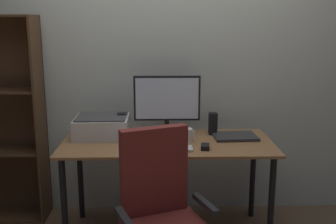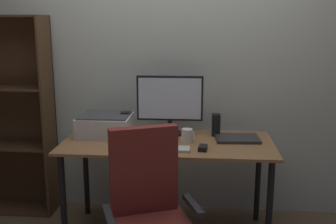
{
  "view_description": "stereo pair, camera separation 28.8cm",
  "coord_description": "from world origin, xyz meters",
  "px_view_note": "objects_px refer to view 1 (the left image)",
  "views": [
    {
      "loc": [
        -0.05,
        -2.82,
        1.6
      ],
      "look_at": [
        0.0,
        -0.01,
        0.96
      ],
      "focal_mm": 43.06,
      "sensor_mm": 36.0,
      "label": 1
    },
    {
      "loc": [
        0.24,
        -2.81,
        1.6
      ],
      "look_at": [
        0.0,
        -0.01,
        0.96
      ],
      "focal_mm": 43.06,
      "sensor_mm": 36.0,
      "label": 2
    }
  ],
  "objects_px": {
    "speaker_right": "(213,124)",
    "monitor": "(167,102)",
    "speaker_left": "(122,124)",
    "coffee_mug": "(187,135)",
    "laptop": "(235,136)",
    "keyboard": "(171,149)",
    "mouse": "(205,147)",
    "desk": "(167,153)",
    "printer": "(102,126)"
  },
  "relations": [
    {
      "from": "monitor",
      "to": "speaker_left",
      "type": "relative_size",
      "value": 2.99
    },
    {
      "from": "keyboard",
      "to": "speaker_left",
      "type": "distance_m",
      "value": 0.55
    },
    {
      "from": "speaker_right",
      "to": "coffee_mug",
      "type": "bearing_deg",
      "value": -136.51
    },
    {
      "from": "speaker_left",
      "to": "keyboard",
      "type": "bearing_deg",
      "value": -46.53
    },
    {
      "from": "monitor",
      "to": "coffee_mug",
      "type": "distance_m",
      "value": 0.33
    },
    {
      "from": "desk",
      "to": "keyboard",
      "type": "distance_m",
      "value": 0.22
    },
    {
      "from": "keyboard",
      "to": "printer",
      "type": "relative_size",
      "value": 0.72
    },
    {
      "from": "speaker_left",
      "to": "laptop",
      "type": "bearing_deg",
      "value": -6.99
    },
    {
      "from": "speaker_left",
      "to": "printer",
      "type": "xyz_separation_m",
      "value": [
        -0.15,
        -0.05,
        -0.0
      ]
    },
    {
      "from": "desk",
      "to": "printer",
      "type": "xyz_separation_m",
      "value": [
        -0.49,
        0.14,
        0.17
      ]
    },
    {
      "from": "monitor",
      "to": "mouse",
      "type": "height_order",
      "value": "monitor"
    },
    {
      "from": "keyboard",
      "to": "speaker_left",
      "type": "height_order",
      "value": "speaker_left"
    },
    {
      "from": "monitor",
      "to": "mouse",
      "type": "xyz_separation_m",
      "value": [
        0.25,
        -0.38,
        -0.24
      ]
    },
    {
      "from": "monitor",
      "to": "mouse",
      "type": "bearing_deg",
      "value": -56.43
    },
    {
      "from": "speaker_left",
      "to": "speaker_right",
      "type": "relative_size",
      "value": 1.0
    },
    {
      "from": "monitor",
      "to": "coffee_mug",
      "type": "relative_size",
      "value": 5.06
    },
    {
      "from": "coffee_mug",
      "to": "laptop",
      "type": "height_order",
      "value": "coffee_mug"
    },
    {
      "from": "speaker_left",
      "to": "printer",
      "type": "height_order",
      "value": "speaker_left"
    },
    {
      "from": "desk",
      "to": "monitor",
      "type": "distance_m",
      "value": 0.4
    },
    {
      "from": "desk",
      "to": "printer",
      "type": "distance_m",
      "value": 0.54
    },
    {
      "from": "keyboard",
      "to": "speaker_right",
      "type": "relative_size",
      "value": 1.71
    },
    {
      "from": "laptop",
      "to": "monitor",
      "type": "bearing_deg",
      "value": 163.9
    },
    {
      "from": "mouse",
      "to": "speaker_right",
      "type": "relative_size",
      "value": 0.56
    },
    {
      "from": "desk",
      "to": "monitor",
      "type": "height_order",
      "value": "monitor"
    },
    {
      "from": "desk",
      "to": "speaker_left",
      "type": "height_order",
      "value": "speaker_left"
    },
    {
      "from": "mouse",
      "to": "laptop",
      "type": "height_order",
      "value": "mouse"
    },
    {
      "from": "monitor",
      "to": "mouse",
      "type": "relative_size",
      "value": 5.3
    },
    {
      "from": "speaker_left",
      "to": "speaker_right",
      "type": "distance_m",
      "value": 0.7
    },
    {
      "from": "monitor",
      "to": "speaker_right",
      "type": "height_order",
      "value": "monitor"
    },
    {
      "from": "coffee_mug",
      "to": "speaker_left",
      "type": "bearing_deg",
      "value": 157.66
    },
    {
      "from": "speaker_right",
      "to": "monitor",
      "type": "bearing_deg",
      "value": 178.72
    },
    {
      "from": "monitor",
      "to": "coffee_mug",
      "type": "bearing_deg",
      "value": -56.44
    },
    {
      "from": "mouse",
      "to": "speaker_right",
      "type": "height_order",
      "value": "speaker_right"
    },
    {
      "from": "monitor",
      "to": "printer",
      "type": "height_order",
      "value": "monitor"
    },
    {
      "from": "speaker_right",
      "to": "mouse",
      "type": "bearing_deg",
      "value": -104.88
    },
    {
      "from": "keyboard",
      "to": "mouse",
      "type": "xyz_separation_m",
      "value": [
        0.23,
        0.02,
        0.01
      ]
    },
    {
      "from": "desk",
      "to": "speaker_left",
      "type": "xyz_separation_m",
      "value": [
        -0.35,
        0.19,
        0.17
      ]
    },
    {
      "from": "keyboard",
      "to": "coffee_mug",
      "type": "relative_size",
      "value": 2.88
    },
    {
      "from": "monitor",
      "to": "coffee_mug",
      "type": "height_order",
      "value": "monitor"
    },
    {
      "from": "desk",
      "to": "monitor",
      "type": "xyz_separation_m",
      "value": [
        0.0,
        0.2,
        0.35
      ]
    },
    {
      "from": "monitor",
      "to": "laptop",
      "type": "bearing_deg",
      "value": -12.59
    },
    {
      "from": "mouse",
      "to": "laptop",
      "type": "xyz_separation_m",
      "value": [
        0.26,
        0.27,
        -0.01
      ]
    },
    {
      "from": "mouse",
      "to": "speaker_left",
      "type": "height_order",
      "value": "speaker_left"
    },
    {
      "from": "monitor",
      "to": "speaker_left",
      "type": "height_order",
      "value": "monitor"
    },
    {
      "from": "keyboard",
      "to": "coffee_mug",
      "type": "xyz_separation_m",
      "value": [
        0.12,
        0.19,
        0.04
      ]
    },
    {
      "from": "mouse",
      "to": "speaker_left",
      "type": "relative_size",
      "value": 0.56
    },
    {
      "from": "laptop",
      "to": "printer",
      "type": "xyz_separation_m",
      "value": [
        -1.01,
        0.06,
        0.07
      ]
    },
    {
      "from": "coffee_mug",
      "to": "printer",
      "type": "distance_m",
      "value": 0.66
    },
    {
      "from": "monitor",
      "to": "speaker_left",
      "type": "distance_m",
      "value": 0.39
    },
    {
      "from": "desk",
      "to": "printer",
      "type": "bearing_deg",
      "value": 163.91
    }
  ]
}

